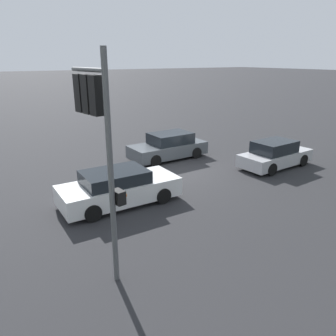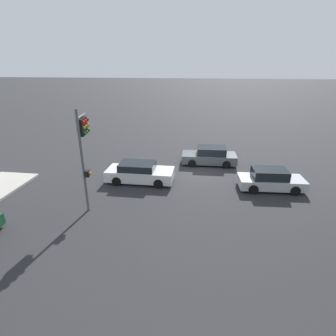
# 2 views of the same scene
# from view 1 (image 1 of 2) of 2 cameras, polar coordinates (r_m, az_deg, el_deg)

# --- Properties ---
(ground_plane) EXTENTS (300.00, 300.00, 0.00)m
(ground_plane) POSITION_cam_1_polar(r_m,az_deg,el_deg) (16.93, 1.73, -0.48)
(ground_plane) COLOR #28282B
(traffic_signal) EXTENTS (0.76, 1.63, 5.78)m
(traffic_signal) POSITION_cam_1_polar(r_m,az_deg,el_deg) (7.97, -12.10, 8.12)
(traffic_signal) COLOR #515456
(traffic_signal) RESTS_ON ground_plane
(crossing_car_0) EXTENTS (4.71, 2.04, 1.40)m
(crossing_car_0) POSITION_cam_1_polar(r_m,az_deg,el_deg) (13.09, -8.57, -3.41)
(crossing_car_0) COLOR silver
(crossing_car_0) RESTS_ON ground_plane
(crossing_car_1) EXTENTS (4.32, 2.00, 1.43)m
(crossing_car_1) POSITION_cam_1_polar(r_m,az_deg,el_deg) (18.28, 18.14, 2.21)
(crossing_car_1) COLOR #B7B7BC
(crossing_car_1) RESTS_ON ground_plane
(crossing_car_2) EXTENTS (4.52, 2.08, 1.48)m
(crossing_car_2) POSITION_cam_1_polar(r_m,az_deg,el_deg) (18.87, 0.09, 3.75)
(crossing_car_2) COLOR #4C5156
(crossing_car_2) RESTS_ON ground_plane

